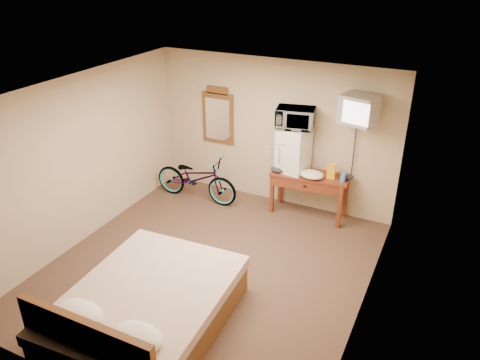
{
  "coord_description": "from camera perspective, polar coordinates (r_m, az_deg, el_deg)",
  "views": [
    {
      "loc": [
        2.74,
        -4.62,
        3.99
      ],
      "look_at": [
        0.21,
        0.56,
        1.17
      ],
      "focal_mm": 35.0,
      "sensor_mm": 36.0,
      "label": 1
    }
  ],
  "objects": [
    {
      "name": "microwave",
      "position": [
        7.42,
        6.75,
        7.51
      ],
      "size": [
        0.66,
        0.52,
        0.33
      ],
      "primitive_type": "imported",
      "rotation": [
        0.0,
        0.0,
        0.22
      ],
      "color": "white",
      "rests_on": "mini_fridge"
    },
    {
      "name": "room",
      "position": [
        6.03,
        -4.17,
        -1.07
      ],
      "size": [
        4.6,
        4.64,
        2.5
      ],
      "color": "#412C20",
      "rests_on": "ground"
    },
    {
      "name": "bicycle",
      "position": [
        8.26,
        -5.38,
        0.26
      ],
      "size": [
        1.58,
        0.57,
        0.83
      ],
      "primitive_type": "imported",
      "rotation": [
        0.0,
        0.0,
        1.58
      ],
      "color": "black",
      "rests_on": "floor"
    },
    {
      "name": "crt_television",
      "position": [
        7.08,
        14.32,
        8.34
      ],
      "size": [
        0.58,
        0.63,
        0.43
      ],
      "color": "black",
      "rests_on": "room"
    },
    {
      "name": "wall_mirror",
      "position": [
        8.28,
        -2.7,
        7.78
      ],
      "size": [
        0.6,
        0.04,
        1.01
      ],
      "color": "brown",
      "rests_on": "room"
    },
    {
      "name": "cloth_dark_a",
      "position": [
        7.66,
        4.66,
        1.3
      ],
      "size": [
        0.25,
        0.19,
        0.09
      ],
      "primitive_type": "ellipsoid",
      "color": "black",
      "rests_on": "desk"
    },
    {
      "name": "mini_fridge",
      "position": [
        7.61,
        6.54,
        3.69
      ],
      "size": [
        0.52,
        0.5,
        0.74
      ],
      "color": "white",
      "rests_on": "desk"
    },
    {
      "name": "snack_bag",
      "position": [
        7.52,
        11.07,
        1.07
      ],
      "size": [
        0.13,
        0.08,
        0.26
      ],
      "primitive_type": "cube",
      "rotation": [
        0.0,
        0.0,
        0.07
      ],
      "color": "orange",
      "rests_on": "desk"
    },
    {
      "name": "bed",
      "position": [
        5.67,
        -11.57,
        -15.34
      ],
      "size": [
        1.77,
        2.28,
        0.9
      ],
      "color": "brown",
      "rests_on": "floor"
    },
    {
      "name": "blue_cup",
      "position": [
        7.47,
        12.45,
        0.26
      ],
      "size": [
        0.08,
        0.08,
        0.14
      ],
      "primitive_type": "cylinder",
      "color": "#3F79D6",
      "rests_on": "desk"
    },
    {
      "name": "cloth_dark_b",
      "position": [
        7.58,
        12.93,
        0.41
      ],
      "size": [
        0.2,
        0.16,
        0.09
      ],
      "primitive_type": "ellipsoid",
      "color": "black",
      "rests_on": "desk"
    },
    {
      "name": "desk",
      "position": [
        7.69,
        8.38,
        -0.25
      ],
      "size": [
        1.29,
        0.6,
        0.75
      ],
      "color": "maroon",
      "rests_on": "floor"
    },
    {
      "name": "cloth_cream",
      "position": [
        7.51,
        8.74,
        0.67
      ],
      "size": [
        0.39,
        0.3,
        0.12
      ],
      "primitive_type": "ellipsoid",
      "color": "beige",
      "rests_on": "desk"
    }
  ]
}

